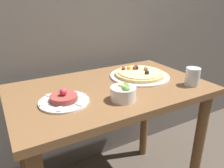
% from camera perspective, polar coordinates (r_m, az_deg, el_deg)
% --- Properties ---
extents(dining_table, '(1.02, 0.63, 0.78)m').
position_cam_1_polar(dining_table, '(1.20, -0.41, -7.05)').
color(dining_table, brown).
rests_on(dining_table, ground_plane).
extents(pizza_plate, '(0.34, 0.34, 0.06)m').
position_cam_1_polar(pizza_plate, '(1.29, 7.19, 2.56)').
color(pizza_plate, white).
rests_on(pizza_plate, dining_table).
extents(tartare_plate, '(0.22, 0.22, 0.07)m').
position_cam_1_polar(tartare_plate, '(0.99, -12.45, -4.02)').
color(tartare_plate, white).
rests_on(tartare_plate, dining_table).
extents(small_bowl, '(0.12, 0.12, 0.08)m').
position_cam_1_polar(small_bowl, '(0.98, 2.99, -2.23)').
color(small_bowl, white).
rests_on(small_bowl, dining_table).
extents(drinking_glass, '(0.07, 0.07, 0.10)m').
position_cam_1_polar(drinking_glass, '(1.22, 20.30, 1.81)').
color(drinking_glass, silver).
rests_on(drinking_glass, dining_table).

